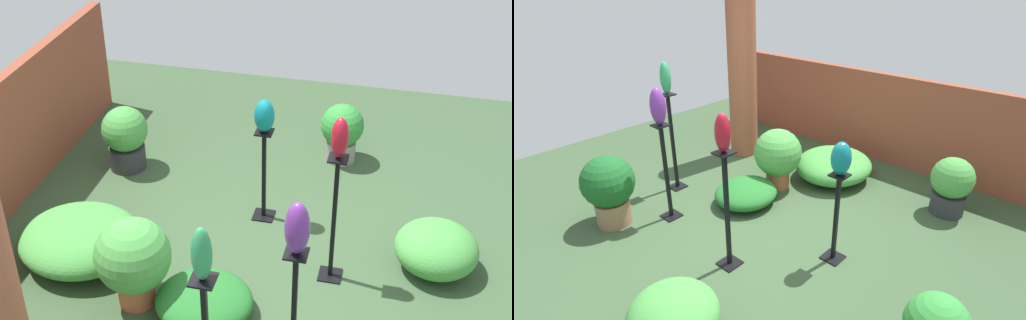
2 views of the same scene
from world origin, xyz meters
The scene contains 13 objects.
ground_plane centered at (0.00, 0.00, 0.00)m, with size 8.00×8.00×0.00m, color #385133.
pedestal_teal centered at (0.92, 0.15, 0.43)m, with size 0.20×0.20×0.95m.
pedestal_ruby centered at (0.21, -0.61, 0.56)m, with size 0.20×0.20×1.22m.
art_vase_violet centered at (-0.93, -0.49, 1.36)m, with size 0.16×0.17×0.40m, color #6B2D8C.
art_vase_teal centered at (0.92, 0.15, 1.11)m, with size 0.19×0.19×0.32m, color #0F727A.
art_vase_ruby centered at (0.21, -0.61, 1.40)m, with size 0.15×0.14×0.36m, color maroon.
art_vase_jade centered at (-1.46, -0.01, 1.48)m, with size 0.13×0.13×0.39m, color #2D9356.
potted_plant_mid_left centered at (1.45, 1.78, 0.38)m, with size 0.49×0.49×0.71m.
potted_plant_walkway_edge centered at (-0.48, 0.91, 0.46)m, with size 0.63×0.63×0.81m.
potted_plant_back_center centered at (2.13, -0.43, 0.37)m, with size 0.46×0.46×0.66m.
foliage_bed_east centered at (-0.49, 0.32, 0.14)m, with size 0.74×0.81×0.28m, color #236B28.
foliage_bed_west centered at (0.53, -1.48, 0.22)m, with size 0.72×0.73×0.43m, color #479942.
foliage_bed_center centered at (-0.06, 1.60, 0.20)m, with size 1.02×1.10×0.39m, color #479942.
Camera 1 is at (-4.54, -1.09, 4.18)m, focal length 50.00 mm.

